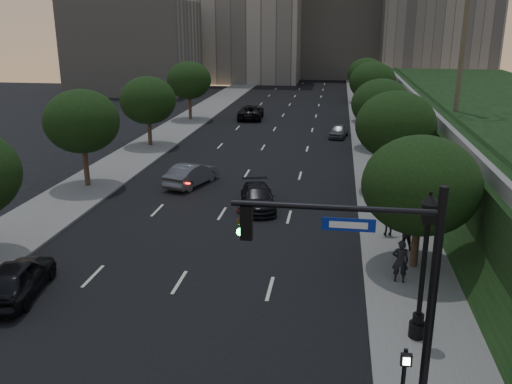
% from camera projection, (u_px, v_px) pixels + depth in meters
% --- Properties ---
extents(ground, '(160.00, 160.00, 0.00)m').
position_uv_depth(ground, '(139.00, 348.00, 18.97)').
color(ground, black).
rests_on(ground, ground).
extents(road_surface, '(16.00, 140.00, 0.02)m').
position_uv_depth(road_surface, '(260.00, 153.00, 47.27)').
color(road_surface, black).
rests_on(road_surface, ground).
extents(sidewalk_right, '(4.50, 140.00, 0.15)m').
position_uv_depth(sidewalk_right, '(380.00, 156.00, 45.80)').
color(sidewalk_right, slate).
rests_on(sidewalk_right, ground).
extents(sidewalk_left, '(4.50, 140.00, 0.15)m').
position_uv_depth(sidewalk_left, '(147.00, 148.00, 48.70)').
color(sidewalk_left, slate).
rests_on(sidewalk_left, ground).
extents(parapet_wall, '(0.35, 90.00, 0.70)m').
position_uv_depth(parapet_wall, '(428.00, 110.00, 42.17)').
color(parapet_wall, slate).
rests_on(parapet_wall, embankment).
extents(office_block_mid, '(22.00, 18.00, 26.00)m').
position_uv_depth(office_block_mid, '(339.00, 11.00, 110.45)').
color(office_block_mid, gray).
rests_on(office_block_mid, ground).
extents(office_block_filler, '(18.00, 16.00, 14.00)m').
position_uv_depth(office_block_filler, '(135.00, 48.00, 86.59)').
color(office_block_filler, gray).
rests_on(office_block_filler, ground).
extents(tree_right_a, '(5.20, 5.20, 6.24)m').
position_uv_depth(tree_right_a, '(421.00, 185.00, 23.86)').
color(tree_right_a, '#38281C').
rests_on(tree_right_a, ground).
extents(tree_right_b, '(5.20, 5.20, 6.74)m').
position_uv_depth(tree_right_b, '(396.00, 125.00, 35.03)').
color(tree_right_b, '#38281C').
rests_on(tree_right_b, ground).
extents(tree_right_c, '(5.20, 5.20, 6.24)m').
position_uv_depth(tree_right_c, '(381.00, 104.00, 47.44)').
color(tree_right_c, '#38281C').
rests_on(tree_right_c, ground).
extents(tree_right_d, '(5.20, 5.20, 6.74)m').
position_uv_depth(tree_right_d, '(373.00, 82.00, 60.50)').
color(tree_right_d, '#38281C').
rests_on(tree_right_d, ground).
extents(tree_right_e, '(5.20, 5.20, 6.24)m').
position_uv_depth(tree_right_e, '(366.00, 74.00, 74.80)').
color(tree_right_e, '#38281C').
rests_on(tree_right_e, ground).
extents(tree_left_b, '(5.00, 5.00, 6.71)m').
position_uv_depth(tree_left_b, '(82.00, 121.00, 36.04)').
color(tree_left_b, '#38281C').
rests_on(tree_left_b, ground).
extents(tree_left_c, '(5.00, 5.00, 6.34)m').
position_uv_depth(tree_left_c, '(148.00, 100.00, 48.41)').
color(tree_left_c, '#38281C').
rests_on(tree_left_c, ground).
extents(tree_left_d, '(5.00, 5.00, 6.71)m').
position_uv_depth(tree_left_d, '(189.00, 80.00, 61.51)').
color(tree_left_d, '#38281C').
rests_on(tree_left_d, ground).
extents(traffic_signal_mast, '(5.68, 0.56, 7.00)m').
position_uv_depth(traffic_signal_mast, '(390.00, 302.00, 14.60)').
color(traffic_signal_mast, black).
rests_on(traffic_signal_mast, ground).
extents(street_lamp, '(0.64, 0.64, 5.62)m').
position_uv_depth(street_lamp, '(423.00, 273.00, 18.63)').
color(street_lamp, black).
rests_on(street_lamp, ground).
extents(pedestrian_signal, '(0.30, 0.33, 2.50)m').
position_uv_depth(pedestrian_signal, '(403.00, 380.00, 14.77)').
color(pedestrian_signal, black).
rests_on(pedestrian_signal, ground).
extents(sedan_near_left, '(2.60, 4.97, 1.61)m').
position_uv_depth(sedan_near_left, '(17.00, 278.00, 22.31)').
color(sedan_near_left, black).
rests_on(sedan_near_left, ground).
extents(sedan_mid_left, '(3.06, 5.05, 1.57)m').
position_uv_depth(sedan_mid_left, '(192.00, 174.00, 37.65)').
color(sedan_mid_left, '#525459').
rests_on(sedan_mid_left, ground).
extents(sedan_far_left, '(3.05, 6.02, 1.63)m').
position_uv_depth(sedan_far_left, '(251.00, 112.00, 63.54)').
color(sedan_far_left, black).
rests_on(sedan_far_left, ground).
extents(sedan_near_right, '(2.98, 5.07, 1.38)m').
position_uv_depth(sedan_near_right, '(258.00, 197.00, 32.97)').
color(sedan_near_right, black).
rests_on(sedan_near_right, ground).
extents(sedan_far_right, '(2.13, 4.03, 1.31)m').
position_uv_depth(sedan_far_right, '(339.00, 131.00, 53.37)').
color(sedan_far_right, '#585C60').
rests_on(sedan_far_right, ground).
extents(pedestrian_a, '(0.73, 0.51, 1.92)m').
position_uv_depth(pedestrian_a, '(400.00, 261.00, 23.20)').
color(pedestrian_a, black).
rests_on(pedestrian_a, sidewalk_right).
extents(pedestrian_b, '(1.05, 0.95, 1.76)m').
position_uv_depth(pedestrian_b, '(407.00, 232.00, 26.66)').
color(pedestrian_b, black).
rests_on(pedestrian_b, sidewalk_right).
extents(pedestrian_c, '(1.06, 0.59, 1.72)m').
position_uv_depth(pedestrian_c, '(389.00, 220.00, 28.27)').
color(pedestrian_c, black).
rests_on(pedestrian_c, sidewalk_right).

